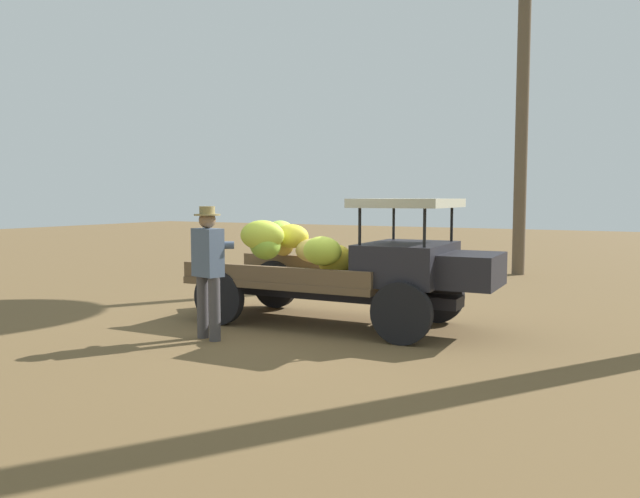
{
  "coord_description": "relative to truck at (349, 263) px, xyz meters",
  "views": [
    {
      "loc": [
        4.11,
        -8.01,
        1.85
      ],
      "look_at": [
        -0.26,
        0.08,
        1.1
      ],
      "focal_mm": 35.15,
      "sensor_mm": 36.0,
      "label": 1
    }
  ],
  "objects": [
    {
      "name": "wooden_crate",
      "position": [
        -2.45,
        0.32,
        -0.64
      ],
      "size": [
        0.58,
        0.58,
        0.52
      ],
      "primitive_type": "cube",
      "rotation": [
        0.0,
        0.0,
        2.37
      ],
      "color": "#7A5E49",
      "rests_on": "ground"
    },
    {
      "name": "ground_plane",
      "position": [
        -0.2,
        -0.13,
        -0.9
      ],
      "size": [
        60.0,
        60.0,
        0.0
      ],
      "primitive_type": "plane",
      "color": "brown"
    },
    {
      "name": "farmer",
      "position": [
        -1.22,
        -1.71,
        0.09
      ],
      "size": [
        0.54,
        0.5,
        1.74
      ],
      "rotation": [
        0.0,
        0.0,
        1.3
      ],
      "color": "#454143",
      "rests_on": "ground"
    },
    {
      "name": "truck",
      "position": [
        0.0,
        0.0,
        0.0
      ],
      "size": [
        4.52,
        1.96,
        1.84
      ],
      "rotation": [
        0.0,
        0.0,
        0.03
      ],
      "color": "black",
      "rests_on": "ground"
    }
  ]
}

